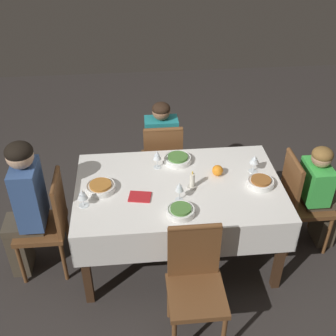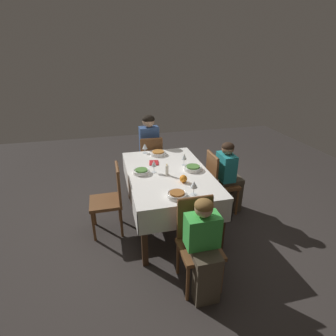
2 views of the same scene
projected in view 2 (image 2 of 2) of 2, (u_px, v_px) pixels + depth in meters
ground_plane at (168, 220)px, 3.53m from camera, size 8.00×8.00×0.00m
dining_table at (168, 178)px, 3.27m from camera, size 1.57×0.99×0.72m
chair_east at (151, 160)px, 4.22m from camera, size 0.38×0.38×0.88m
chair_west at (198, 239)px, 2.45m from camera, size 0.38×0.38×0.88m
chair_south at (218, 180)px, 3.55m from camera, size 0.38×0.38×0.88m
chair_north at (111, 197)px, 3.15m from camera, size 0.38×0.38×0.88m
person_adult_denim at (149, 146)px, 4.27m from camera, size 0.34×0.30×1.19m
person_child_green at (204, 246)px, 2.29m from camera, size 0.33×0.30×0.96m
person_child_teal at (229, 174)px, 3.55m from camera, size 0.30×0.33×1.01m
bowl_east at (158, 153)px, 3.74m from camera, size 0.23×0.23×0.06m
wine_glass_east at (145, 147)px, 3.78m from camera, size 0.08×0.08×0.14m
bowl_west at (177, 195)px, 2.67m from camera, size 0.21×0.21×0.06m
wine_glass_west at (194, 185)px, 2.68m from camera, size 0.08×0.08×0.15m
bowl_south at (193, 168)px, 3.27m from camera, size 0.23×0.23×0.06m
wine_glass_south at (184, 157)px, 3.37m from camera, size 0.07×0.07×0.16m
bowl_north at (141, 171)px, 3.18m from camera, size 0.20×0.20×0.06m
wine_glass_north at (154, 164)px, 3.17m from camera, size 0.06×0.06×0.16m
candle_centerpiece at (167, 171)px, 3.12m from camera, size 0.07×0.07×0.15m
orange_fruit at (183, 179)px, 2.96m from camera, size 0.09×0.09×0.09m
napkin_red_folded at (154, 163)px, 3.47m from camera, size 0.18×0.15×0.01m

